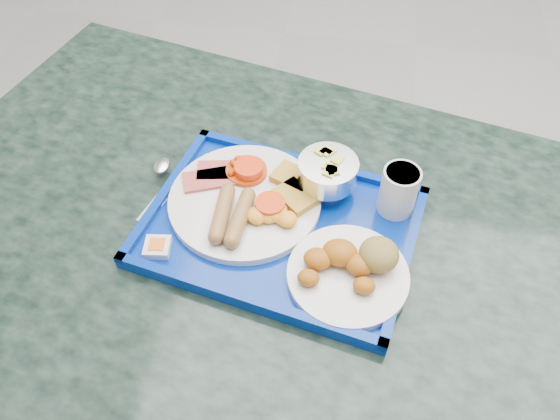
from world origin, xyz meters
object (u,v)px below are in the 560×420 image
object	(u,v)px
table	(268,306)
tray	(280,228)
fruit_bowl	(328,172)
main_plate	(250,199)
juice_cup	(399,189)
bread_plate	(352,267)

from	to	relation	value
table	tray	world-z (taller)	tray
tray	fruit_bowl	size ratio (longest dim) A/B	4.79
main_plate	juice_cup	size ratio (longest dim) A/B	3.01
tray	main_plate	distance (m)	0.07
table	main_plate	xyz separation A→B (m)	(-0.04, 0.06, 0.24)
tray	juice_cup	size ratio (longest dim) A/B	5.65
table	tray	distance (m)	0.22
main_plate	tray	bearing A→B (deg)	-31.65
bread_plate	fruit_bowl	bearing A→B (deg)	108.70
tray	bread_plate	world-z (taller)	bread_plate
juice_cup	fruit_bowl	bearing A→B (deg)	169.97
table	tray	xyz separation A→B (m)	(0.02, 0.02, 0.22)
table	bread_plate	size ratio (longest dim) A/B	8.00
tray	juice_cup	world-z (taller)	juice_cup
tray	bread_plate	size ratio (longest dim) A/B	2.61
table	main_plate	distance (m)	0.25
juice_cup	main_plate	bearing A→B (deg)	-171.86
fruit_bowl	tray	bearing A→B (deg)	-125.86
main_plate	bread_plate	size ratio (longest dim) A/B	1.39
main_plate	juice_cup	xyz separation A→B (m)	(0.24, 0.03, 0.03)
main_plate	juice_cup	bearing A→B (deg)	8.14
main_plate	fruit_bowl	distance (m)	0.14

